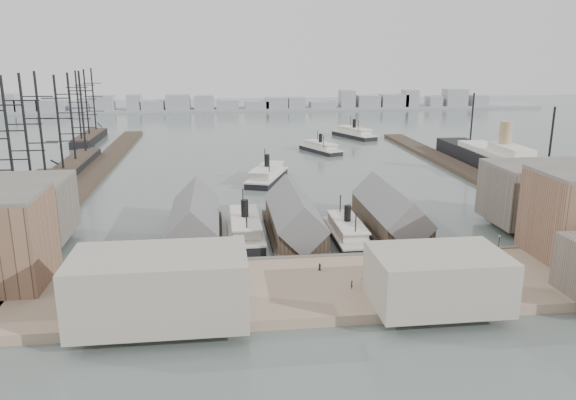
{
  "coord_description": "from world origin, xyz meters",
  "views": [
    {
      "loc": [
        -19.11,
        -123.54,
        47.67
      ],
      "look_at": [
        0.0,
        30.0,
        6.0
      ],
      "focal_mm": 35.0,
      "sensor_mm": 36.0,
      "label": 1
    }
  ],
  "objects": [
    {
      "name": "sailing_ship_far",
      "position": [
        -87.33,
        183.98,
        2.73
      ],
      "size": [
        9.19,
        51.04,
        37.77
      ],
      "color": "black",
      "rests_on": "ground"
    },
    {
      "name": "lamp_post_far_w",
      "position": [
        -45.0,
        -7.0,
        4.71
      ],
      "size": [
        0.44,
        0.44,
        3.92
      ],
      "color": "black",
      "rests_on": "quay"
    },
    {
      "name": "horse_cart_left",
      "position": [
        -47.8,
        -16.07,
        2.8
      ],
      "size": [
        4.76,
        2.01,
        1.56
      ],
      "rotation": [
        0.0,
        0.0,
        1.43
      ],
      "color": "black",
      "rests_on": "quay"
    },
    {
      "name": "west_wharf",
      "position": [
        -68.0,
        100.0,
        0.8
      ],
      "size": [
        10.0,
        220.0,
        1.6
      ],
      "primitive_type": "cube",
      "color": "#2D231C",
      "rests_on": "ground"
    },
    {
      "name": "far_shore",
      "position": [
        -2.07,
        334.14,
        3.91
      ],
      "size": [
        500.0,
        40.0,
        15.72
      ],
      "color": "gray",
      "rests_on": "ground"
    },
    {
      "name": "pedestrian_4",
      "position": [
        1.42,
        -13.44,
        2.78
      ],
      "size": [
        0.9,
        0.76,
        1.56
      ],
      "primitive_type": "imported",
      "rotation": [
        0.0,
        0.0,
        0.4
      ],
      "color": "black",
      "rests_on": "quay"
    },
    {
      "name": "pedestrian_1",
      "position": [
        -41.74,
        -16.05,
        2.87
      ],
      "size": [
        1.04,
        0.94,
        1.74
      ],
      "primitive_type": "imported",
      "rotation": [
        0.0,
        0.0,
        3.55
      ],
      "color": "black",
      "rests_on": "quay"
    },
    {
      "name": "warehouse_east_back",
      "position": [
        68.0,
        15.0,
        9.5
      ],
      "size": [
        28.0,
        20.0,
        15.0
      ],
      "primitive_type": "cube",
      "color": "#60564C",
      "rests_on": "east_land"
    },
    {
      "name": "pedestrian_7",
      "position": [
        22.29,
        -20.92,
        2.88
      ],
      "size": [
        0.88,
        1.24,
        1.75
      ],
      "primitive_type": "imported",
      "rotation": [
        0.0,
        0.0,
        1.36
      ],
      "color": "black",
      "rests_on": "quay"
    },
    {
      "name": "ferry_docked_east",
      "position": [
        13.0,
        11.07,
        2.28
      ],
      "size": [
        8.17,
        27.24,
        9.73
      ],
      "color": "black",
      "rests_on": "ground"
    },
    {
      "name": "pedestrian_3",
      "position": [
        -17.38,
        -21.43,
        2.79
      ],
      "size": [
        0.99,
        0.57,
        1.58
      ],
      "primitive_type": "imported",
      "rotation": [
        0.0,
        0.0,
        0.21
      ],
      "color": "black",
      "rests_on": "quay"
    },
    {
      "name": "ferry_open_near",
      "position": [
        -1.65,
        79.99,
        2.52
      ],
      "size": [
        18.93,
        31.41,
        10.76
      ],
      "rotation": [
        0.0,
        0.0,
        -0.35
      ],
      "color": "black",
      "rests_on": "ground"
    },
    {
      "name": "lamp_post_near_w",
      "position": [
        -15.0,
        -7.0,
        4.71
      ],
      "size": [
        0.44,
        0.44,
        3.92
      ],
      "color": "black",
      "rests_on": "quay"
    },
    {
      "name": "quay",
      "position": [
        0.0,
        -20.0,
        1.0
      ],
      "size": [
        180.0,
        30.0,
        2.0
      ],
      "primitive_type": "cube",
      "color": "#8B745D",
      "rests_on": "ground"
    },
    {
      "name": "pedestrian_5",
      "position": [
        5.94,
        -23.72,
        2.88
      ],
      "size": [
        0.57,
        0.71,
        1.75
      ],
      "primitive_type": "imported",
      "rotation": [
        0.0,
        0.0,
        4.53
      ],
      "color": "black",
      "rests_on": "quay"
    },
    {
      "name": "pedestrian_2",
      "position": [
        -29.65,
        -8.0,
        2.86
      ],
      "size": [
        1.27,
        1.0,
        1.73
      ],
      "primitive_type": "imported",
      "rotation": [
        0.0,
        0.0,
        3.51
      ],
      "color": "black",
      "rests_on": "quay"
    },
    {
      "name": "east_wharf",
      "position": [
        78.0,
        90.0,
        0.8
      ],
      "size": [
        10.0,
        180.0,
        1.6
      ],
      "primitive_type": "cube",
      "color": "#2D231C",
      "rests_on": "ground"
    },
    {
      "name": "pedestrian_6",
      "position": [
        15.12,
        -8.13,
        2.82
      ],
      "size": [
        0.99,
        1.01,
        1.64
      ],
      "primitive_type": "imported",
      "rotation": [
        0.0,
        0.0,
        0.84
      ],
      "color": "black",
      "rests_on": "quay"
    },
    {
      "name": "warehouse_west_back",
      "position": [
        -70.0,
        18.0,
        9.0
      ],
      "size": [
        26.0,
        20.0,
        14.0
      ],
      "primitive_type": "cube",
      "color": "#60564C",
      "rests_on": "west_land"
    },
    {
      "name": "sailing_ship_near",
      "position": [
        -81.85,
        60.83,
        2.97
      ],
      "size": [
        9.83,
        67.74,
        40.43
      ],
      "color": "black",
      "rests_on": "ground"
    },
    {
      "name": "street_bldg_west",
      "position": [
        -30.0,
        -32.0,
        8.0
      ],
      "size": [
        30.0,
        16.0,
        12.0
      ],
      "primitive_type": "cube",
      "color": "gray",
      "rests_on": "quay"
    },
    {
      "name": "sailing_ship_mid",
      "position": [
        -77.45,
        110.89,
        2.78
      ],
      "size": [
        9.45,
        54.6,
        38.85
      ],
      "color": "black",
      "rests_on": "ground"
    },
    {
      "name": "pedestrian_10",
      "position": [
        25.27,
        -8.29,
        2.84
      ],
      "size": [
        0.75,
        0.68,
        1.68
      ],
      "primitive_type": "imported",
      "rotation": [
        0.0,
        0.0,
        3.63
      ],
      "color": "black",
      "rests_on": "quay"
    },
    {
      "name": "ferry_open_mid",
      "position": [
        29.0,
        137.61,
        2.2
      ],
      "size": [
        17.95,
        27.21,
        9.39
      ],
      "rotation": [
        0.0,
        0.0,
        0.42
      ],
      "color": "black",
      "rests_on": "ground"
    },
    {
      "name": "horse_cart_center",
      "position": [
        -16.29,
        -19.69,
        2.8
      ],
      "size": [
        4.97,
        2.27,
        1.57
      ],
      "rotation": [
        0.0,
        0.0,
        1.33
      ],
      "color": "black",
      "rests_on": "quay"
    },
    {
      "name": "street_bldg_center",
      "position": [
        20.0,
        -32.0,
        7.0
      ],
      "size": [
        24.0,
        16.0,
        10.0
      ],
      "primitive_type": "cube",
      "color": "gray",
      "rests_on": "quay"
    },
    {
      "name": "pedestrian_11",
      "position": [
        20.03,
        -25.93,
        2.84
      ],
      "size": [
        0.77,
        1.07,
        1.69
      ],
      "primitive_type": "imported",
      "rotation": [
        0.0,
        0.0,
        4.31
      ],
      "color": "black",
      "rests_on": "quay"
    },
    {
      "name": "ferry_shed_east",
      "position": [
        26.0,
        16.88,
        4.64
      ],
      "size": [
        14.0,
        42.0,
        12.6
      ],
      "color": "#2D231C",
      "rests_on": "ground"
    },
    {
      "name": "ferry_shed_center",
      "position": [
        0.0,
        16.88,
        4.64
      ],
      "size": [
        14.0,
        42.0,
        12.6
      ],
      "color": "#2D231C",
      "rests_on": "ground"
    },
    {
      "name": "pedestrian_0",
      "position": [
        -44.17,
        -10.36,
        2.85
      ],
      "size": [
        0.59,
        0.71,
        1.7
      ],
      "primitive_type": "imported",
      "rotation": [
        0.0,
        0.0,
        1.82
      ],
      "color": "black",
      "rests_on": "quay"
    },
    {
      "name": "horse_cart_right",
      "position": [
        11.82,
        -22.3,
        2.8
      ],
      "size": [
        4.77,
        2.36,
        1.57
      ],
      "rotation": [
        0.0,
        0.0,
        1.76
      ],
      "color": "black",
      "rests_on": "quay"
    },
    {
      "name": "ferry_docked_west",
      "position": [
        -13.0,
        16.6,
        2.5
      ],
      "size": [
        8.96,
        29.86,
        10.66
      ],
      "color": "black",
      "rests_on": "ground"
    },
    {
      "name": "ocean_steamer",
      "position": [
        92.0,
        81.61,
        4.43
      ],
      "size": [
        14.09,
        103.0,
        20.6
      ],
      "color": "black",
      "rests_on": "ground"
    },
    {
      "name": "lamp_post_near_e",
      "position": [
        15.0,
        -7.0,
        4.71
      ],
      "size": [
        0.44,
        0.44,
        3.92
      ],
      "color": "black",
      "rests_on": "quay"
    },
    {
      "name": "ferry_open_far",
      "position": [
        55.74,
        180.24,
        2.56
      ],
      "size": [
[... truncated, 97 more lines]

